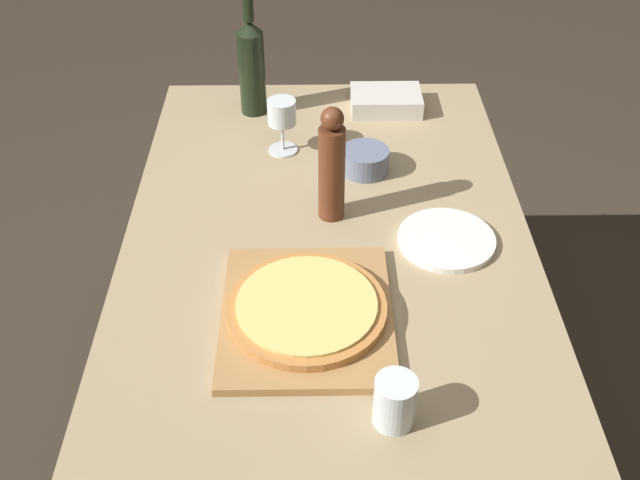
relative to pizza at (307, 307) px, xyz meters
The scene contains 11 objects.
ground_plane 0.81m from the pizza, 80.65° to the left, with size 12.00×12.00×0.00m, color #382D23.
dining_table 0.31m from the pizza, 80.65° to the left, with size 0.89×1.33×0.73m.
cutting_board 0.02m from the pizza, ahead, with size 0.32×0.38×0.02m.
pizza is the anchor object (origin of this frame).
wine_bottle 0.81m from the pizza, 100.25° to the left, with size 0.07×0.07×0.32m.
pepper_mill 0.34m from the pizza, 80.45° to the left, with size 0.06×0.06×0.27m.
wine_glass 0.60m from the pizza, 95.78° to the left, with size 0.07×0.07×0.14m.
small_bowl 0.52m from the pizza, 74.26° to the left, with size 0.11×0.11×0.06m.
drinking_tumbler 0.28m from the pizza, 58.90° to the right, with size 0.07×0.07×0.09m.
dinner_plate 0.37m from the pizza, 36.82° to the left, with size 0.21×0.21×0.01m.
food_container 0.83m from the pizza, 74.90° to the left, with size 0.19×0.13×0.05m.
Camera 1 is at (-0.03, -1.29, 1.75)m, focal length 42.00 mm.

